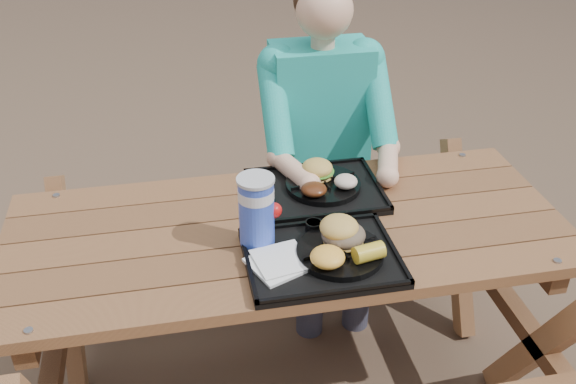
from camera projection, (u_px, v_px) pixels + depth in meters
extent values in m
cube|color=black|center=(321.00, 259.00, 1.90)|extent=(0.45, 0.35, 0.02)
cube|color=black|center=(315.00, 192.00, 2.22)|extent=(0.45, 0.35, 0.02)
cylinder|color=black|center=(340.00, 252.00, 1.89)|extent=(0.26, 0.26, 0.02)
cylinder|color=black|center=(323.00, 185.00, 2.22)|extent=(0.26, 0.26, 0.02)
cube|color=white|center=(278.00, 263.00, 1.85)|extent=(0.20, 0.20, 0.02)
cylinder|color=blue|center=(257.00, 212.00, 1.90)|extent=(0.11, 0.11, 0.21)
cylinder|color=black|center=(314.00, 226.00, 2.00)|extent=(0.05, 0.05, 0.03)
cylinder|color=yellow|center=(331.00, 227.00, 1.99)|extent=(0.06, 0.06, 0.03)
ellipsoid|color=yellow|center=(328.00, 257.00, 1.82)|extent=(0.10, 0.10, 0.05)
cube|color=black|center=(269.00, 192.00, 2.19)|extent=(0.03, 0.15, 0.01)
ellipsoid|color=#542610|center=(314.00, 189.00, 2.14)|extent=(0.09, 0.09, 0.04)
ellipsoid|color=beige|center=(346.00, 181.00, 2.18)|extent=(0.08, 0.08, 0.04)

